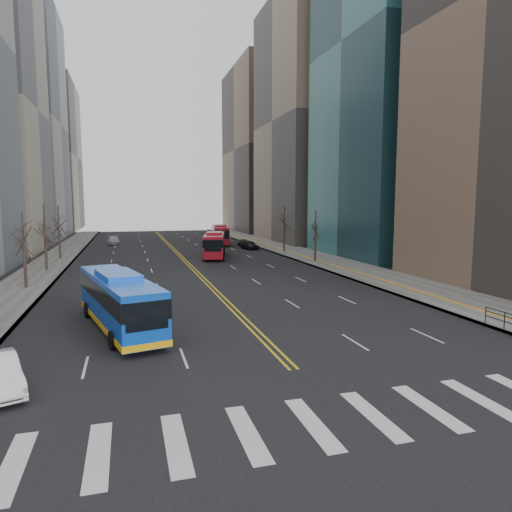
# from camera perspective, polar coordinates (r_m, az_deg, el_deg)

# --- Properties ---
(ground) EXTENTS (220.00, 220.00, 0.00)m
(ground) POSITION_cam_1_polar(r_m,az_deg,el_deg) (17.51, 10.89, -19.41)
(ground) COLOR black
(sidewalk_right) EXTENTS (7.00, 130.00, 0.15)m
(sidewalk_right) POSITION_cam_1_polar(r_m,az_deg,el_deg) (64.40, 6.86, -0.05)
(sidewalk_right) COLOR slate
(sidewalk_right) RESTS_ON ground
(sidewalk_left) EXTENTS (5.00, 130.00, 0.15)m
(sidewalk_left) POSITION_cam_1_polar(r_m,az_deg,el_deg) (60.19, -24.56, -1.10)
(sidewalk_left) COLOR slate
(sidewalk_left) RESTS_ON ground
(crosswalk) EXTENTS (26.70, 4.00, 0.01)m
(crosswalk) POSITION_cam_1_polar(r_m,az_deg,el_deg) (17.50, 10.89, -19.39)
(crosswalk) COLOR silver
(crosswalk) RESTS_ON ground
(centerline) EXTENTS (0.55, 100.00, 0.01)m
(centerline) POSITION_cam_1_polar(r_m,az_deg,el_deg) (69.78, -9.79, 0.37)
(centerline) COLOR gold
(centerline) RESTS_ON ground
(office_towers) EXTENTS (83.00, 134.00, 58.00)m
(office_towers) POSITION_cam_1_polar(r_m,az_deg,el_deg) (84.39, -11.07, 17.76)
(office_towers) COLOR gray
(office_towers) RESTS_ON ground
(street_trees) EXTENTS (35.20, 47.20, 7.60)m
(street_trees) POSITION_cam_1_polar(r_m,az_deg,el_deg) (48.61, -15.78, 3.21)
(street_trees) COLOR #2F221C
(street_trees) RESTS_ON ground
(blue_bus) EXTENTS (5.33, 12.26, 3.49)m
(blue_bus) POSITION_cam_1_polar(r_m,az_deg,el_deg) (28.95, -16.77, -5.18)
(blue_bus) COLOR blue
(blue_bus) RESTS_ON ground
(red_bus_near) EXTENTS (5.01, 11.50, 3.55)m
(red_bus_near) POSITION_cam_1_polar(r_m,az_deg,el_deg) (63.67, -5.22, 1.61)
(red_bus_near) COLOR #AB1220
(red_bus_near) RESTS_ON ground
(red_bus_far) EXTENTS (4.17, 11.52, 3.57)m
(red_bus_far) POSITION_cam_1_polar(r_m,az_deg,el_deg) (82.97, -4.51, 2.83)
(red_bus_far) COLOR #AB1220
(red_bus_far) RESTS_ON ground
(car_dark_mid) EXTENTS (2.57, 4.54, 1.46)m
(car_dark_mid) POSITION_cam_1_polar(r_m,az_deg,el_deg) (74.06, -0.81, 1.39)
(car_dark_mid) COLOR black
(car_dark_mid) RESTS_ON ground
(car_silver) EXTENTS (2.30, 5.09, 1.45)m
(car_silver) POSITION_cam_1_polar(r_m,az_deg,el_deg) (86.52, -17.44, 1.86)
(car_silver) COLOR #A5A6AA
(car_silver) RESTS_ON ground
(car_dark_far) EXTENTS (2.48, 4.27, 1.12)m
(car_dark_far) POSITION_cam_1_polar(r_m,az_deg,el_deg) (80.66, -1.61, 1.71)
(car_dark_far) COLOR black
(car_dark_far) RESTS_ON ground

